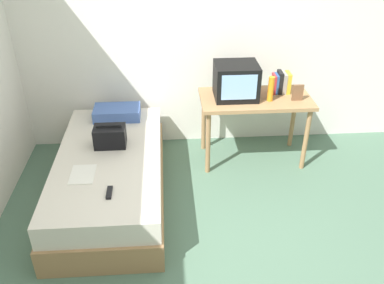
{
  "coord_description": "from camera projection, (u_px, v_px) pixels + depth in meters",
  "views": [
    {
      "loc": [
        -0.37,
        -2.38,
        2.58
      ],
      "look_at": [
        -0.14,
        0.91,
        0.59
      ],
      "focal_mm": 38.39,
      "sensor_mm": 36.0,
      "label": 1
    }
  ],
  "objects": [
    {
      "name": "bed",
      "position": [
        111.0,
        177.0,
        3.97
      ],
      "size": [
        1.0,
        2.0,
        0.49
      ],
      "color": "#9E754C",
      "rests_on": "ground"
    },
    {
      "name": "book_row",
      "position": [
        281.0,
        83.0,
        4.36
      ],
      "size": [
        0.18,
        0.15,
        0.23
      ],
      "color": "#B72D33",
      "rests_on": "desk"
    },
    {
      "name": "water_bottle",
      "position": [
        271.0,
        89.0,
        4.16
      ],
      "size": [
        0.06,
        0.06,
        0.26
      ],
      "primitive_type": "cylinder",
      "color": "orange",
      "rests_on": "desk"
    },
    {
      "name": "wall_back",
      "position": [
        198.0,
        33.0,
        4.42
      ],
      "size": [
        5.2,
        0.1,
        2.6
      ],
      "primitive_type": "cube",
      "color": "silver",
      "rests_on": "ground"
    },
    {
      "name": "magazine",
      "position": [
        83.0,
        174.0,
        3.57
      ],
      "size": [
        0.21,
        0.29,
        0.01
      ],
      "primitive_type": "cube",
      "color": "white",
      "rests_on": "bed"
    },
    {
      "name": "handbag",
      "position": [
        110.0,
        136.0,
        3.94
      ],
      "size": [
        0.3,
        0.2,
        0.23
      ],
      "color": "black",
      "rests_on": "bed"
    },
    {
      "name": "remote_dark",
      "position": [
        109.0,
        193.0,
        3.34
      ],
      "size": [
        0.04,
        0.16,
        0.02
      ],
      "primitive_type": "cube",
      "color": "black",
      "rests_on": "bed"
    },
    {
      "name": "desk",
      "position": [
        255.0,
        106.0,
        4.35
      ],
      "size": [
        1.16,
        0.6,
        0.76
      ],
      "color": "#9E754C",
      "rests_on": "ground"
    },
    {
      "name": "picture_frame",
      "position": [
        298.0,
        93.0,
        4.19
      ],
      "size": [
        0.11,
        0.02,
        0.17
      ],
      "primitive_type": "cube",
      "color": "brown",
      "rests_on": "desk"
    },
    {
      "name": "tv",
      "position": [
        236.0,
        81.0,
        4.21
      ],
      "size": [
        0.44,
        0.39,
        0.36
      ],
      "color": "black",
      "rests_on": "desk"
    },
    {
      "name": "ground_plane",
      "position": [
        216.0,
        259.0,
        3.39
      ],
      "size": [
        8.0,
        8.0,
        0.0
      ],
      "primitive_type": "plane",
      "color": "#4C6B56"
    },
    {
      "name": "remote_silver",
      "position": [
        97.0,
        145.0,
        3.97
      ],
      "size": [
        0.04,
        0.14,
        0.02
      ],
      "primitive_type": "cube",
      "color": "#B7B7BC",
      "rests_on": "bed"
    },
    {
      "name": "pillow",
      "position": [
        117.0,
        113.0,
        4.45
      ],
      "size": [
        0.5,
        0.3,
        0.12
      ],
      "primitive_type": "cube",
      "color": "#4766AD",
      "rests_on": "bed"
    }
  ]
}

